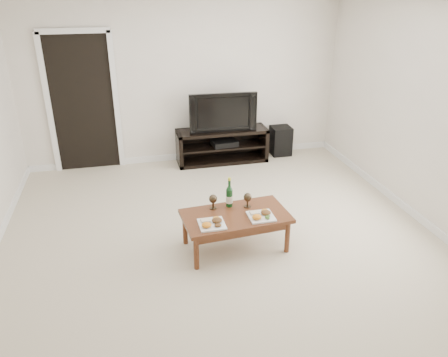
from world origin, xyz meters
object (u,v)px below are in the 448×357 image
media_console (222,146)px  subwoofer (281,141)px  television (222,111)px  coffee_table (235,231)px

media_console → subwoofer: (1.05, 0.10, -0.03)m
television → coffee_table: size_ratio=0.93×
subwoofer → coffee_table: bearing=-119.4°
media_console → subwoofer: bearing=5.4°
media_console → coffee_table: bearing=-99.7°
media_console → coffee_table: size_ratio=1.28×
subwoofer → media_console: bearing=-174.5°
media_console → coffee_table: media_console is taller
coffee_table → television: bearing=80.3°
television → subwoofer: (1.05, 0.10, -0.61)m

